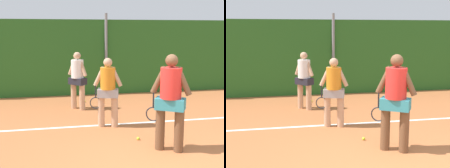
# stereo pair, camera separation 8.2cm
# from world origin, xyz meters

# --- Properties ---
(ground_plane) EXTENTS (25.79, 25.79, 0.00)m
(ground_plane) POSITION_xyz_m (0.00, 1.91, 0.00)
(ground_plane) COLOR #B76638
(hedge_fence_backdrop) EXTENTS (16.76, 0.25, 2.63)m
(hedge_fence_backdrop) POSITION_xyz_m (0.00, 6.49, 1.32)
(hedge_fence_backdrop) COLOR #286023
(hedge_fence_backdrop) RESTS_ON ground_plane
(fence_post_center) EXTENTS (0.10, 0.10, 2.84)m
(fence_post_center) POSITION_xyz_m (0.00, 6.32, 1.42)
(fence_post_center) COLOR gray
(fence_post_center) RESTS_ON ground_plane
(court_baseline_paint) EXTENTS (12.25, 0.10, 0.01)m
(court_baseline_paint) POSITION_xyz_m (0.00, 2.75, 0.00)
(court_baseline_paint) COLOR white
(court_baseline_paint) RESTS_ON ground_plane
(player_foreground_near) EXTENTS (0.75, 0.55, 1.83)m
(player_foreground_near) POSITION_xyz_m (0.23, 0.96, 1.03)
(player_foreground_near) COLOR brown
(player_foreground_near) RESTS_ON ground_plane
(player_midcourt) EXTENTS (0.76, 0.41, 1.63)m
(player_midcourt) POSITION_xyz_m (-0.63, 2.63, 0.91)
(player_midcourt) COLOR tan
(player_midcourt) RESTS_ON ground_plane
(player_backcourt_far) EXTENTS (0.54, 0.55, 1.66)m
(player_backcourt_far) POSITION_xyz_m (-1.18, 4.42, 0.93)
(player_backcourt_far) COLOR tan
(player_backcourt_far) RESTS_ON ground_plane
(tennis_ball_1) EXTENTS (0.07, 0.07, 0.07)m
(tennis_ball_1) POSITION_xyz_m (-0.90, 5.23, 0.03)
(tennis_ball_1) COLOR #CCDB33
(tennis_ball_1) RESTS_ON ground_plane
(tennis_ball_5) EXTENTS (0.07, 0.07, 0.07)m
(tennis_ball_5) POSITION_xyz_m (-0.18, 1.60, 0.03)
(tennis_ball_5) COLOR #CCDB33
(tennis_ball_5) RESTS_ON ground_plane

